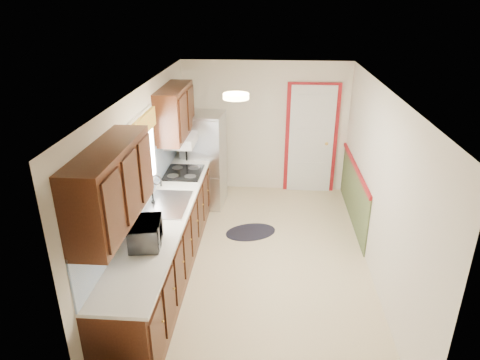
# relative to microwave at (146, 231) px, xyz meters

# --- Properties ---
(room_shell) EXTENTS (3.20, 5.20, 2.52)m
(room_shell) POSITION_rel_microwave_xyz_m (1.20, 1.16, 0.10)
(room_shell) COLOR beige
(room_shell) RESTS_ON ground
(kitchen_run) EXTENTS (0.63, 4.00, 2.20)m
(kitchen_run) POSITION_rel_microwave_xyz_m (-0.04, 0.86, -0.29)
(kitchen_run) COLOR #35170C
(kitchen_run) RESTS_ON ground
(back_wall_trim) EXTENTS (1.12, 2.30, 2.08)m
(back_wall_trim) POSITION_rel_microwave_xyz_m (2.19, 3.37, -0.21)
(back_wall_trim) COLOR maroon
(back_wall_trim) RESTS_ON ground
(ceiling_fixture) EXTENTS (0.30, 0.30, 0.06)m
(ceiling_fixture) POSITION_rel_microwave_xyz_m (0.90, 0.96, 1.26)
(ceiling_fixture) COLOR #FFD88C
(ceiling_fixture) RESTS_ON room_shell
(microwave) EXTENTS (0.34, 0.52, 0.32)m
(microwave) POSITION_rel_microwave_xyz_m (0.00, 0.00, 0.00)
(microwave) COLOR white
(microwave) RESTS_ON kitchen_run
(refrigerator) EXTENTS (0.73, 0.71, 1.64)m
(refrigerator) POSITION_rel_microwave_xyz_m (0.18, 2.92, -0.28)
(refrigerator) COLOR #B7B7BC
(refrigerator) RESTS_ON ground
(rug) EXTENTS (0.93, 0.77, 0.01)m
(rug) POSITION_rel_microwave_xyz_m (1.04, 1.93, -1.10)
(rug) COLOR black
(rug) RESTS_ON ground
(cooktop) EXTENTS (0.54, 0.65, 0.02)m
(cooktop) POSITION_rel_microwave_xyz_m (0.01, 2.01, -0.15)
(cooktop) COLOR black
(cooktop) RESTS_ON kitchen_run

